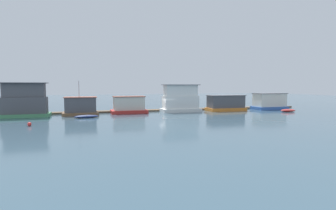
{
  "coord_description": "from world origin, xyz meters",
  "views": [
    {
      "loc": [
        -13.72,
        -45.73,
        4.92
      ],
      "look_at": [
        0.0,
        -1.0,
        1.4
      ],
      "focal_mm": 28.0,
      "sensor_mm": 36.0,
      "label": 1
    }
  ],
  "objects_px": {
    "houseboat_blue": "(269,101)",
    "buoy_red": "(29,124)",
    "houseboat_red": "(129,105)",
    "houseboat_orange": "(226,103)",
    "houseboat_white": "(180,99)",
    "houseboat_brown": "(81,106)",
    "mooring_post_far_left": "(225,105)",
    "dinghy_red": "(288,110)",
    "dinghy_navy": "(86,116)",
    "houseboat_green": "(25,102)"
  },
  "relations": [
    {
      "from": "houseboat_blue",
      "to": "buoy_red",
      "type": "height_order",
      "value": "houseboat_blue"
    },
    {
      "from": "houseboat_brown",
      "to": "houseboat_green",
      "type": "bearing_deg",
      "value": -176.85
    },
    {
      "from": "houseboat_brown",
      "to": "houseboat_orange",
      "type": "xyz_separation_m",
      "value": [
        26.77,
        -0.62,
        0.04
      ]
    },
    {
      "from": "houseboat_red",
      "to": "houseboat_blue",
      "type": "xyz_separation_m",
      "value": [
        28.82,
        -1.03,
        0.22
      ]
    },
    {
      "from": "houseboat_white",
      "to": "houseboat_orange",
      "type": "distance_m",
      "value": 9.14
    },
    {
      "from": "houseboat_orange",
      "to": "dinghy_red",
      "type": "xyz_separation_m",
      "value": [
        10.0,
        -5.38,
        -1.22
      ]
    },
    {
      "from": "houseboat_red",
      "to": "dinghy_red",
      "type": "distance_m",
      "value": 29.42
    },
    {
      "from": "houseboat_orange",
      "to": "buoy_red",
      "type": "xyz_separation_m",
      "value": [
        -32.43,
        -10.32,
        -1.24
      ]
    },
    {
      "from": "dinghy_navy",
      "to": "houseboat_green",
      "type": "bearing_deg",
      "value": 155.51
    },
    {
      "from": "houseboat_orange",
      "to": "houseboat_brown",
      "type": "bearing_deg",
      "value": 178.66
    },
    {
      "from": "houseboat_green",
      "to": "mooring_post_far_left",
      "type": "bearing_deg",
      "value": 3.16
    },
    {
      "from": "houseboat_brown",
      "to": "buoy_red",
      "type": "bearing_deg",
      "value": -117.31
    },
    {
      "from": "dinghy_red",
      "to": "houseboat_white",
      "type": "bearing_deg",
      "value": 162.1
    },
    {
      "from": "houseboat_blue",
      "to": "houseboat_white",
      "type": "bearing_deg",
      "value": 177.94
    },
    {
      "from": "houseboat_blue",
      "to": "dinghy_red",
      "type": "bearing_deg",
      "value": -91.62
    },
    {
      "from": "houseboat_red",
      "to": "mooring_post_far_left",
      "type": "height_order",
      "value": "houseboat_red"
    },
    {
      "from": "houseboat_white",
      "to": "dinghy_navy",
      "type": "distance_m",
      "value": 17.6
    },
    {
      "from": "buoy_red",
      "to": "houseboat_green",
      "type": "bearing_deg",
      "value": 103.83
    },
    {
      "from": "houseboat_blue",
      "to": "mooring_post_far_left",
      "type": "height_order",
      "value": "houseboat_blue"
    },
    {
      "from": "houseboat_red",
      "to": "dinghy_navy",
      "type": "distance_m",
      "value": 8.91
    },
    {
      "from": "houseboat_blue",
      "to": "buoy_red",
      "type": "distance_m",
      "value": 43.86
    },
    {
      "from": "houseboat_red",
      "to": "dinghy_red",
      "type": "xyz_separation_m",
      "value": [
        28.67,
        -6.5,
        -1.13
      ]
    },
    {
      "from": "houseboat_red",
      "to": "houseboat_orange",
      "type": "xyz_separation_m",
      "value": [
        18.67,
        -1.12,
        0.09
      ]
    },
    {
      "from": "dinghy_navy",
      "to": "houseboat_white",
      "type": "bearing_deg",
      "value": 15.84
    },
    {
      "from": "houseboat_white",
      "to": "houseboat_orange",
      "type": "xyz_separation_m",
      "value": [
        9.07,
        -0.78,
        -0.82
      ]
    },
    {
      "from": "houseboat_orange",
      "to": "houseboat_blue",
      "type": "distance_m",
      "value": 10.16
    },
    {
      "from": "houseboat_brown",
      "to": "dinghy_navy",
      "type": "height_order",
      "value": "houseboat_brown"
    },
    {
      "from": "houseboat_orange",
      "to": "buoy_red",
      "type": "distance_m",
      "value": 34.05
    },
    {
      "from": "houseboat_brown",
      "to": "dinghy_red",
      "type": "distance_m",
      "value": 37.28
    },
    {
      "from": "dinghy_red",
      "to": "houseboat_blue",
      "type": "bearing_deg",
      "value": 88.38
    },
    {
      "from": "houseboat_orange",
      "to": "dinghy_navy",
      "type": "height_order",
      "value": "houseboat_orange"
    },
    {
      "from": "houseboat_blue",
      "to": "mooring_post_far_left",
      "type": "distance_m",
      "value": 9.37
    },
    {
      "from": "houseboat_brown",
      "to": "houseboat_white",
      "type": "bearing_deg",
      "value": 0.5
    },
    {
      "from": "dinghy_navy",
      "to": "dinghy_red",
      "type": "height_order",
      "value": "dinghy_red"
    },
    {
      "from": "dinghy_navy",
      "to": "buoy_red",
      "type": "height_order",
      "value": "buoy_red"
    },
    {
      "from": "dinghy_navy",
      "to": "mooring_post_far_left",
      "type": "height_order",
      "value": "mooring_post_far_left"
    },
    {
      "from": "houseboat_orange",
      "to": "mooring_post_far_left",
      "type": "height_order",
      "value": "houseboat_orange"
    },
    {
      "from": "houseboat_green",
      "to": "houseboat_orange",
      "type": "relative_size",
      "value": 0.97
    },
    {
      "from": "mooring_post_far_left",
      "to": "buoy_red",
      "type": "xyz_separation_m",
      "value": [
        -33.47,
        -12.49,
        -0.69
      ]
    },
    {
      "from": "houseboat_red",
      "to": "buoy_red",
      "type": "relative_size",
      "value": 13.3
    },
    {
      "from": "buoy_red",
      "to": "houseboat_blue",
      "type": "bearing_deg",
      "value": 13.74
    },
    {
      "from": "houseboat_white",
      "to": "mooring_post_far_left",
      "type": "bearing_deg",
      "value": 7.79
    },
    {
      "from": "dinghy_red",
      "to": "houseboat_red",
      "type": "bearing_deg",
      "value": 167.23
    },
    {
      "from": "houseboat_red",
      "to": "dinghy_red",
      "type": "height_order",
      "value": "houseboat_red"
    },
    {
      "from": "houseboat_brown",
      "to": "houseboat_white",
      "type": "relative_size",
      "value": 0.78
    },
    {
      "from": "houseboat_blue",
      "to": "dinghy_navy",
      "type": "xyz_separation_m",
      "value": [
        -36.03,
        -4.08,
        -1.37
      ]
    },
    {
      "from": "buoy_red",
      "to": "houseboat_white",
      "type": "bearing_deg",
      "value": 25.42
    },
    {
      "from": "houseboat_green",
      "to": "houseboat_brown",
      "type": "relative_size",
      "value": 1.27
    },
    {
      "from": "houseboat_white",
      "to": "houseboat_blue",
      "type": "bearing_deg",
      "value": -2.06
    },
    {
      "from": "houseboat_white",
      "to": "buoy_red",
      "type": "bearing_deg",
      "value": -154.58
    }
  ]
}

